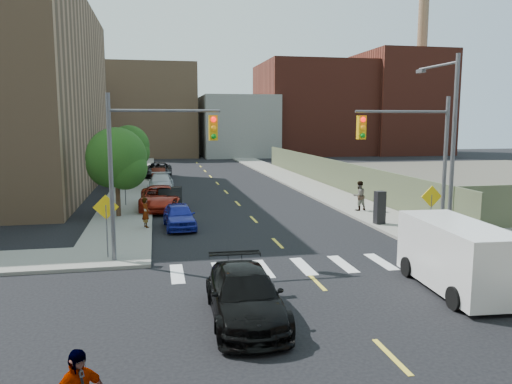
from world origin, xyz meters
name	(u,v)px	position (x,y,z in m)	size (l,w,h in m)	color
ground	(336,301)	(0.00, 0.00, 0.00)	(160.00, 160.00, 0.00)	black
sidewalk_nw	(137,174)	(-7.75, 41.50, 0.07)	(3.50, 73.00, 0.15)	gray
sidewalk_ne	(273,171)	(7.75, 41.50, 0.07)	(3.50, 73.00, 0.15)	gray
fence_north	(328,172)	(9.60, 28.00, 1.25)	(0.12, 44.00, 2.50)	#646D4C
gravel_lot	(492,179)	(28.00, 30.00, 0.03)	(36.00, 42.00, 0.06)	#595447
bg_bldg_west	(50,120)	(-22.00, 70.00, 6.00)	(14.00, 18.00, 12.00)	#592319
bg_bldg_midwest	(153,111)	(-6.00, 72.00, 7.50)	(14.00, 16.00, 15.00)	#8C6B4C
bg_bldg_center	(236,126)	(8.00, 70.00, 5.00)	(12.00, 16.00, 10.00)	gray
bg_bldg_east	(312,109)	(22.00, 72.00, 8.00)	(18.00, 18.00, 16.00)	#592319
bg_bldg_fareast	(399,104)	(38.00, 70.00, 9.00)	(14.00, 16.00, 18.00)	#592319
smokestack	(421,76)	(42.00, 70.00, 14.00)	(1.80, 1.80, 28.00)	#8C6B4C
signal_nw	(148,154)	(-5.98, 6.00, 4.53)	(4.59, 0.30, 7.00)	#59595E
signal_ne	(416,151)	(5.98, 6.00, 4.53)	(4.59, 0.30, 7.00)	#59595E
streetlight_ne	(449,135)	(8.20, 6.90, 5.22)	(0.25, 3.70, 9.00)	#59595E
warn_sign_nw	(106,214)	(-7.80, 6.50, 1.99)	(1.06, 0.06, 2.83)	#59595E
warn_sign_ne	(431,203)	(7.20, 6.50, 1.99)	(1.06, 0.06, 2.83)	#59595E
warn_sign_midwest	(125,178)	(-7.80, 20.00, 1.99)	(1.06, 0.06, 2.83)	#59595E
tree_west_near	(117,161)	(-8.00, 16.05, 3.48)	(3.66, 3.64, 5.52)	#332114
tree_west_far	(129,148)	(-8.00, 31.05, 3.48)	(3.66, 3.64, 5.52)	#332114
parked_car_blue	(179,216)	(-4.50, 12.48, 0.69)	(1.63, 4.05, 1.38)	#1C269B
parked_car_black	(170,199)	(-4.81, 18.35, 0.73)	(1.55, 4.45, 1.47)	black
parked_car_red	(160,198)	(-5.50, 18.55, 0.79)	(2.63, 5.70, 1.58)	#9C1F0F
parked_car_silver	(161,183)	(-5.35, 27.55, 0.73)	(2.04, 5.01, 1.45)	#B5B8BE
parked_car_white	(165,182)	(-5.00, 28.81, 0.63)	(1.49, 3.71, 1.27)	silver
parked_car_maroon	(159,174)	(-5.46, 35.18, 0.63)	(1.34, 3.84, 1.27)	#45170D
parked_car_grey	(158,170)	(-5.50, 37.83, 0.79)	(2.61, 5.66, 1.57)	black
black_sedan	(245,295)	(-3.20, -0.94, 0.75)	(2.10, 5.17, 1.50)	black
cargo_van	(454,254)	(4.51, 0.38, 1.27)	(2.48, 5.40, 2.41)	white
mailbox	(414,230)	(6.30, 6.36, 0.76)	(0.51, 0.39, 1.25)	navy
payphone	(380,208)	(6.55, 10.68, 1.07)	(0.55, 0.45, 1.85)	black
pedestrian_west	(146,212)	(-6.30, 12.31, 0.97)	(0.60, 0.39, 1.64)	gray
pedestrian_east	(359,196)	(7.11, 14.91, 1.10)	(0.93, 0.72, 1.91)	gray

